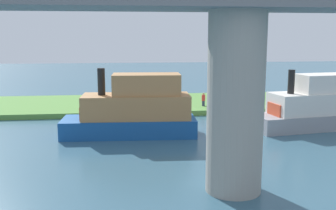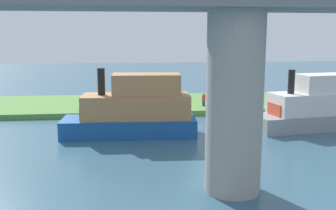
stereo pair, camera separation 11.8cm
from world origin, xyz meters
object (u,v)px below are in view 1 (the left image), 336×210
object	(u,v)px
mooring_post	(159,106)
riverboat_paddlewheel	(160,118)
bridge_pylon	(235,104)
motorboat_red	(134,111)
person_on_bank	(203,99)
skiff_small	(314,107)

from	to	relation	value
mooring_post	riverboat_paddlewheel	distance (m)	3.53
bridge_pylon	riverboat_paddlewheel	world-z (taller)	bridge_pylon
bridge_pylon	riverboat_paddlewheel	size ratio (longest dim) A/B	2.02
motorboat_red	riverboat_paddlewheel	size ratio (longest dim) A/B	2.39
bridge_pylon	person_on_bank	bearing A→B (deg)	-97.86
mooring_post	motorboat_red	size ratio (longest dim) A/B	0.08
mooring_post	riverboat_paddlewheel	size ratio (longest dim) A/B	0.19
motorboat_red	riverboat_paddlewheel	xyz separation A→B (m)	(-2.42, -4.02, -1.44)
skiff_small	person_on_bank	bearing A→B (deg)	-49.70
bridge_pylon	mooring_post	world-z (taller)	bridge_pylon
bridge_pylon	mooring_post	xyz separation A→B (m)	(1.86, -19.41, -3.51)
mooring_post	riverboat_paddlewheel	world-z (taller)	riverboat_paddlewheel
person_on_bank	bridge_pylon	bearing A→B (deg)	82.14
skiff_small	motorboat_red	size ratio (longest dim) A/B	0.97
mooring_post	person_on_bank	bearing A→B (deg)	-157.77
motorboat_red	riverboat_paddlewheel	bearing A→B (deg)	-121.04
bridge_pylon	person_on_bank	world-z (taller)	bridge_pylon
bridge_pylon	motorboat_red	distance (m)	12.97
bridge_pylon	riverboat_paddlewheel	xyz separation A→B (m)	(2.14, -15.91, -3.91)
mooring_post	motorboat_red	world-z (taller)	motorboat_red
mooring_post	riverboat_paddlewheel	bearing A→B (deg)	85.45
motorboat_red	person_on_bank	bearing A→B (deg)	-128.39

